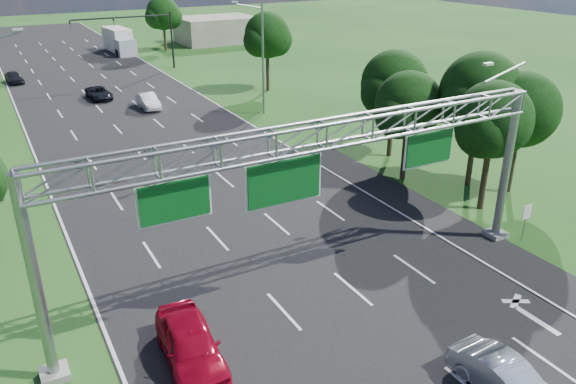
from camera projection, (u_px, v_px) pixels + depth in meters
ground at (182, 168)px, 39.75m from camera, size 220.00×220.00×0.00m
road at (182, 168)px, 39.75m from camera, size 18.00×180.00×0.02m
road_flare at (451, 227)px, 31.42m from camera, size 3.00×30.00×0.02m
sign_gantry at (324, 149)px, 22.69m from camera, size 23.50×1.00×9.56m
regulatory_sign at (527, 215)px, 29.36m from camera, size 0.60×0.08×2.10m
traffic_signal at (143, 28)px, 69.07m from camera, size 12.21×0.24×7.00m
streetlight_r_mid at (261, 53)px, 50.53m from camera, size 2.97×0.22×10.16m
tree_cluster_right at (456, 103)px, 35.48m from camera, size 9.91×14.60×8.68m
tree_verge_rd at (268, 37)px, 59.06m from camera, size 5.76×4.80×8.28m
tree_verge_re at (163, 15)px, 82.43m from camera, size 5.76×4.80×7.84m
building_right at (217, 30)px, 91.28m from camera, size 12.00×9.00×4.00m
red_coupe at (190, 344)px, 20.84m from camera, size 2.41×5.07×1.68m
silver_sedan at (506, 379)px, 19.38m from camera, size 1.72×4.27×1.38m
car_queue_b at (99, 93)px, 57.59m from camera, size 2.24×4.48×1.22m
car_queue_c at (14, 77)px, 64.25m from camera, size 2.05×4.03×1.31m
car_queue_d at (148, 101)px, 54.26m from camera, size 1.50×4.25×1.40m
box_truck at (119, 41)px, 82.49m from camera, size 3.14×9.24×3.43m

